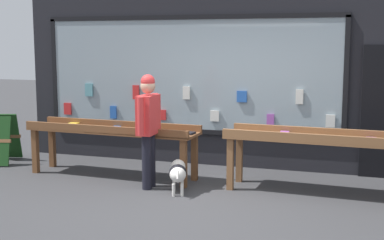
% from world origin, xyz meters
% --- Properties ---
extents(ground_plane, '(40.00, 40.00, 0.00)m').
position_xyz_m(ground_plane, '(0.00, 0.00, 0.00)').
color(ground_plane, '#38383A').
extents(shopfront_facade, '(7.78, 0.29, 3.50)m').
position_xyz_m(shopfront_facade, '(-0.02, 2.39, 1.73)').
color(shopfront_facade, black).
rests_on(shopfront_facade, ground_plane).
extents(display_table_left, '(2.85, 0.75, 0.86)m').
position_xyz_m(display_table_left, '(-1.65, 1.04, 0.70)').
color(display_table_left, brown).
rests_on(display_table_left, ground_plane).
extents(display_table_right, '(2.85, 0.78, 0.90)m').
position_xyz_m(display_table_right, '(1.65, 1.04, 0.73)').
color(display_table_right, brown).
rests_on(display_table_right, ground_plane).
extents(person_browsing, '(0.23, 0.66, 1.68)m').
position_xyz_m(person_browsing, '(-0.83, 0.58, 0.98)').
color(person_browsing, black).
rests_on(person_browsing, ground_plane).
extents(small_dog, '(0.35, 0.59, 0.45)m').
position_xyz_m(small_dog, '(-0.33, 0.45, 0.30)').
color(small_dog, white).
rests_on(small_dog, ground_plane).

